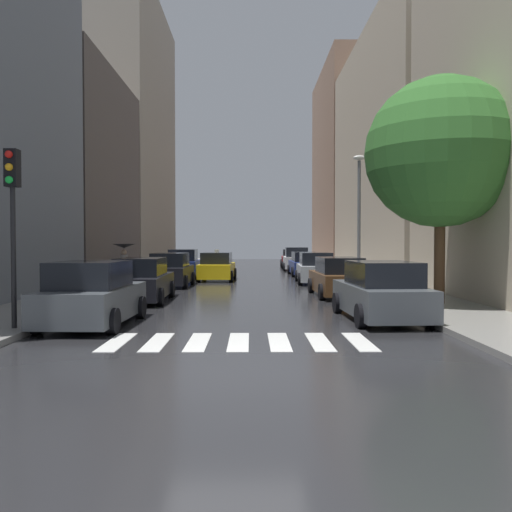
% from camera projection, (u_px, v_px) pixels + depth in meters
% --- Properties ---
extents(ground_plane, '(28.00, 72.00, 0.04)m').
position_uv_depth(ground_plane, '(246.00, 278.00, 32.96)').
color(ground_plane, '#242426').
extents(sidewalk_left, '(3.00, 72.00, 0.15)m').
position_uv_depth(sidewalk_left, '(143.00, 276.00, 32.89)').
color(sidewalk_left, gray).
rests_on(sidewalk_left, ground).
extents(sidewalk_right, '(3.00, 72.00, 0.15)m').
position_uv_depth(sidewalk_right, '(349.00, 276.00, 33.02)').
color(sidewalk_right, gray).
rests_on(sidewalk_right, ground).
extents(crosswalk_stripes, '(5.85, 2.20, 0.01)m').
position_uv_depth(crosswalk_stripes, '(239.00, 342.00, 11.64)').
color(crosswalk_stripes, silver).
rests_on(crosswalk_stripes, ground).
extents(building_left_mid, '(6.00, 12.91, 12.70)m').
position_uv_depth(building_left_mid, '(69.00, 176.00, 32.52)').
color(building_left_mid, '#564C47').
rests_on(building_left_mid, ground).
extents(building_left_far, '(6.00, 18.23, 24.07)m').
position_uv_depth(building_left_far, '(128.00, 136.00, 48.17)').
color(building_left_far, '#9E9384').
rests_on(building_left_far, ground).
extents(building_right_mid, '(6.00, 21.83, 16.84)m').
position_uv_depth(building_right_mid, '(402.00, 155.00, 37.10)').
color(building_right_mid, '#B2A38C').
rests_on(building_right_mid, ground).
extents(building_right_far, '(6.00, 17.27, 20.96)m').
position_uv_depth(building_right_far, '(349.00, 167.00, 57.24)').
color(building_right_far, '#8C6B56').
rests_on(building_right_far, ground).
extents(parked_car_left_nearest, '(2.22, 4.20, 1.72)m').
position_uv_depth(parked_car_left_nearest, '(92.00, 296.00, 13.93)').
color(parked_car_left_nearest, '#474C51').
rests_on(parked_car_left_nearest, ground).
extents(parked_car_left_second, '(2.11, 4.75, 1.64)m').
position_uv_depth(parked_car_left_second, '(142.00, 281.00, 19.70)').
color(parked_car_left_second, black).
rests_on(parked_car_left_second, ground).
extents(parked_car_left_third, '(2.10, 4.28, 1.69)m').
position_uv_depth(parked_car_left_third, '(171.00, 271.00, 26.31)').
color(parked_car_left_third, black).
rests_on(parked_car_left_third, ground).
extents(parked_car_left_fourth, '(2.13, 4.57, 1.78)m').
position_uv_depth(parked_car_left_fourth, '(184.00, 264.00, 32.83)').
color(parked_car_left_fourth, navy).
rests_on(parked_car_left_fourth, ground).
extents(parked_car_right_nearest, '(2.24, 4.51, 1.68)m').
position_uv_depth(parked_car_right_nearest, '(381.00, 293.00, 14.95)').
color(parked_car_right_nearest, '#474C51').
rests_on(parked_car_right_nearest, ground).
extents(parked_car_right_second, '(2.11, 4.58, 1.61)m').
position_uv_depth(parked_car_right_second, '(338.00, 278.00, 21.49)').
color(parked_car_right_second, brown).
rests_on(parked_car_right_second, ground).
extents(parked_car_right_third, '(2.15, 4.34, 1.67)m').
position_uv_depth(parked_car_right_third, '(315.00, 269.00, 28.26)').
color(parked_car_right_third, '#B2B7BF').
rests_on(parked_car_right_third, ground).
extents(parked_car_right_fourth, '(2.09, 4.77, 1.58)m').
position_uv_depth(parked_car_right_fourth, '(305.00, 264.00, 34.84)').
color(parked_car_right_fourth, navy).
rests_on(parked_car_right_fourth, ground).
extents(parked_car_right_fifth, '(2.19, 4.28, 1.82)m').
position_uv_depth(parked_car_right_fifth, '(296.00, 260.00, 41.43)').
color(parked_car_right_fifth, silver).
rests_on(parked_car_right_fifth, ground).
extents(parked_car_right_sixth, '(2.27, 4.84, 1.59)m').
position_uv_depth(parked_car_right_sixth, '(292.00, 259.00, 46.97)').
color(parked_car_right_sixth, maroon).
rests_on(parked_car_right_sixth, ground).
extents(taxi_midroad, '(2.19, 4.40, 1.81)m').
position_uv_depth(taxi_midroad, '(217.00, 267.00, 30.49)').
color(taxi_midroad, yellow).
rests_on(taxi_midroad, ground).
extents(pedestrian_foreground, '(1.09, 1.09, 1.99)m').
position_uv_depth(pedestrian_foreground, '(124.00, 255.00, 24.66)').
color(pedestrian_foreground, navy).
rests_on(pedestrian_foreground, sidewalk_left).
extents(street_tree_right, '(5.06, 5.06, 7.63)m').
position_uv_depth(street_tree_right, '(440.00, 153.00, 17.64)').
color(street_tree_right, '#513823').
rests_on(street_tree_right, sidewalk_right).
extents(traffic_light_left_corner, '(0.30, 0.42, 4.30)m').
position_uv_depth(traffic_light_left_corner, '(12.00, 198.00, 12.55)').
color(traffic_light_left_corner, black).
rests_on(traffic_light_left_corner, sidewalk_left).
extents(lamp_post_right, '(0.60, 0.28, 6.30)m').
position_uv_depth(lamp_post_right, '(359.00, 209.00, 25.49)').
color(lamp_post_right, '#595B60').
rests_on(lamp_post_right, sidewalk_right).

